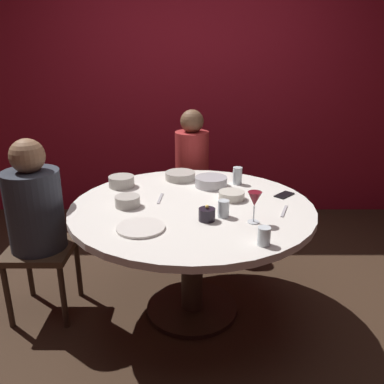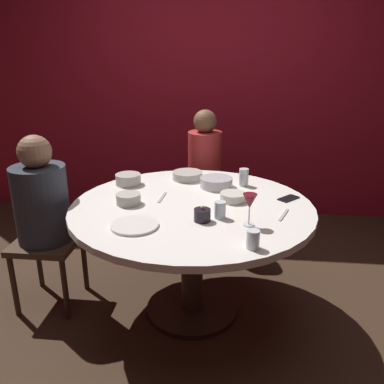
% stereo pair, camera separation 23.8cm
% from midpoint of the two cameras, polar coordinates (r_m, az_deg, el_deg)
% --- Properties ---
extents(ground_plane, '(8.00, 8.00, 0.00)m').
position_cam_midpoint_polar(ground_plane, '(2.78, -2.56, -16.48)').
color(ground_plane, '#382619').
extents(back_wall, '(6.00, 0.10, 2.60)m').
position_cam_midpoint_polar(back_wall, '(4.08, -1.74, 14.90)').
color(back_wall, maroon).
rests_on(back_wall, ground).
extents(dining_table, '(1.47, 1.47, 0.76)m').
position_cam_midpoint_polar(dining_table, '(2.47, -2.78, -4.82)').
color(dining_table, silver).
rests_on(dining_table, ground).
extents(seated_diner_left, '(0.40, 0.40, 1.16)m').
position_cam_midpoint_polar(seated_diner_left, '(2.65, -23.96, -2.42)').
color(seated_diner_left, '#3F2D1E').
rests_on(seated_diner_left, ground).
extents(seated_diner_back, '(0.40, 0.40, 1.18)m').
position_cam_midpoint_polar(seated_diner_back, '(3.39, -2.03, 4.03)').
color(seated_diner_back, '#3F2D1E').
rests_on(seated_diner_back, ground).
extents(candle_holder, '(0.09, 0.09, 0.09)m').
position_cam_midpoint_polar(candle_holder, '(2.18, -0.99, -3.28)').
color(candle_holder, black).
rests_on(candle_holder, dining_table).
extents(wine_glass, '(0.08, 0.08, 0.18)m').
position_cam_midpoint_polar(wine_glass, '(2.13, 5.77, -1.26)').
color(wine_glass, silver).
rests_on(wine_glass, dining_table).
extents(dinner_plate, '(0.26, 0.26, 0.01)m').
position_cam_midpoint_polar(dinner_plate, '(2.12, -10.57, -5.10)').
color(dinner_plate, silver).
rests_on(dinner_plate, dining_table).
extents(cell_phone, '(0.15, 0.15, 0.01)m').
position_cam_midpoint_polar(cell_phone, '(2.60, 10.49, -0.46)').
color(cell_phone, black).
rests_on(cell_phone, dining_table).
extents(bowl_serving_large, '(0.22, 0.22, 0.07)m').
position_cam_midpoint_polar(bowl_serving_large, '(2.72, 0.24, 1.44)').
color(bowl_serving_large, '#B7B7BC').
rests_on(bowl_serving_large, dining_table).
extents(bowl_salad_center, '(0.17, 0.17, 0.07)m').
position_cam_midpoint_polar(bowl_salad_center, '(2.78, -12.47, 1.44)').
color(bowl_salad_center, '#B2ADA3').
rests_on(bowl_salad_center, dining_table).
extents(bowl_small_white, '(0.21, 0.21, 0.06)m').
position_cam_midpoint_polar(bowl_small_white, '(2.87, -4.08, 2.30)').
color(bowl_small_white, '#B2ADA3').
rests_on(bowl_small_white, dining_table).
extents(bowl_sauce_side, '(0.16, 0.16, 0.05)m').
position_cam_midpoint_polar(bowl_sauce_side, '(2.49, 2.94, -0.53)').
color(bowl_sauce_side, beige).
rests_on(bowl_sauce_side, dining_table).
extents(bowl_rice_portion, '(0.15, 0.15, 0.06)m').
position_cam_midpoint_polar(bowl_rice_portion, '(2.42, -11.99, -1.35)').
color(bowl_rice_portion, '#B2ADA3').
rests_on(bowl_rice_portion, dining_table).
extents(cup_near_candle, '(0.06, 0.06, 0.12)m').
position_cam_midpoint_polar(cup_near_candle, '(2.77, 4.06, 2.30)').
color(cup_near_candle, silver).
rests_on(cup_near_candle, dining_table).
extents(cup_by_left_diner, '(0.06, 0.06, 0.10)m').
position_cam_midpoint_polar(cup_by_left_diner, '(2.22, 1.47, -2.45)').
color(cup_by_left_diner, silver).
rests_on(cup_by_left_diner, dining_table).
extents(cup_by_right_diner, '(0.06, 0.06, 0.09)m').
position_cam_midpoint_polar(cup_by_right_diner, '(1.92, 6.76, -6.35)').
color(cup_by_right_diner, silver).
rests_on(cup_by_right_diner, dining_table).
extents(fork_near_plate, '(0.03, 0.18, 0.01)m').
position_cam_midpoint_polar(fork_near_plate, '(2.52, -7.28, -0.97)').
color(fork_near_plate, '#B7B7BC').
rests_on(fork_near_plate, dining_table).
extents(knife_near_plate, '(0.08, 0.17, 0.01)m').
position_cam_midpoint_polar(knife_near_plate, '(2.34, 10.20, -2.75)').
color(knife_near_plate, '#B7B7BC').
rests_on(knife_near_plate, dining_table).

